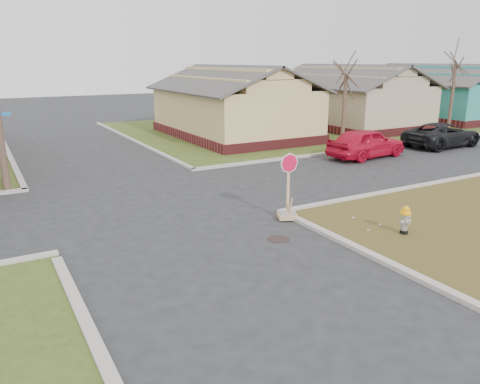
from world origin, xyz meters
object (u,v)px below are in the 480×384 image
dark_pickup (443,135)px  stop_sign (288,204)px  fire_hydrant (405,218)px  red_sedan (366,143)px

dark_pickup → stop_sign: bearing=109.8°
fire_hydrant → dark_pickup: bearing=40.8°
fire_hydrant → dark_pickup: 16.20m
stop_sign → dark_pickup: size_ratio=0.42×
fire_hydrant → dark_pickup: (13.38, 9.14, 0.19)m
stop_sign → red_sedan: size_ratio=0.47×
red_sedan → dark_pickup: 6.24m
red_sedan → stop_sign: bearing=117.8°
stop_sign → dark_pickup: (15.54, 6.30, 0.20)m
stop_sign → red_sedan: bearing=57.4°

